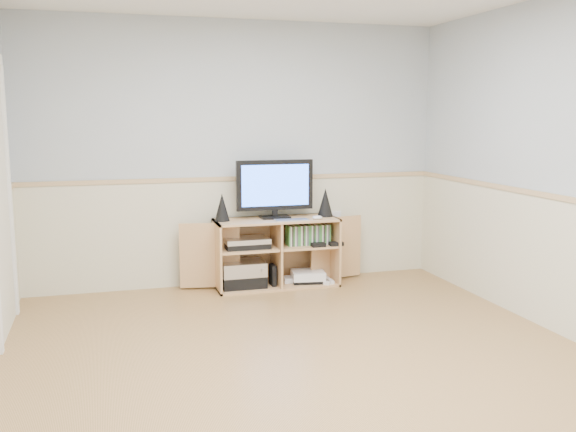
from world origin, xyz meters
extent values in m
cube|color=tan|center=(0.00, 0.00, -0.01)|extent=(4.00, 4.50, 0.02)
cube|color=#A1AAAF|center=(0.00, 2.26, 1.25)|extent=(4.00, 0.02, 2.50)
cube|color=#A1AAAF|center=(0.00, -2.26, 1.25)|extent=(4.00, 0.02, 2.50)
cube|color=beige|center=(0.00, 2.24, 0.50)|extent=(4.00, 0.01, 1.00)
cube|color=tan|center=(0.00, 2.23, 1.02)|extent=(4.00, 0.02, 0.04)
cube|color=tan|center=(0.32, 2.00, 0.01)|extent=(1.16, 0.44, 0.02)
cube|color=tan|center=(0.32, 2.00, 0.64)|extent=(1.16, 0.44, 0.02)
cube|color=tan|center=(-0.25, 2.00, 0.33)|extent=(0.02, 0.44, 0.65)
cube|color=tan|center=(0.89, 2.00, 0.33)|extent=(0.02, 0.44, 0.65)
cube|color=tan|center=(0.32, 2.21, 0.33)|extent=(1.16, 0.02, 0.65)
cube|color=tan|center=(0.32, 2.00, 0.33)|extent=(0.02, 0.42, 0.61)
cube|color=tan|center=(0.03, 2.00, 0.38)|extent=(0.55, 0.40, 0.02)
cube|color=tan|center=(0.61, 2.00, 0.38)|extent=(0.55, 0.40, 0.02)
cube|color=tan|center=(-0.30, 2.06, 0.33)|extent=(0.56, 0.12, 0.61)
cube|color=tan|center=(0.95, 2.06, 0.33)|extent=(0.56, 0.12, 0.61)
cube|color=black|center=(0.32, 2.05, 0.66)|extent=(0.28, 0.18, 0.02)
cube|color=black|center=(0.32, 2.05, 0.70)|extent=(0.05, 0.04, 0.06)
cube|color=black|center=(0.32, 2.05, 0.97)|extent=(0.74, 0.05, 0.47)
cube|color=blue|center=(0.32, 2.02, 0.97)|extent=(0.65, 0.01, 0.39)
cone|color=black|center=(-0.19, 2.02, 0.78)|extent=(0.14, 0.14, 0.26)
cone|color=black|center=(0.82, 2.02, 0.79)|extent=(0.15, 0.15, 0.27)
cube|color=silver|center=(0.44, 1.86, 0.66)|extent=(0.32, 0.14, 0.01)
ellipsoid|color=white|center=(0.69, 1.86, 0.67)|extent=(0.10, 0.07, 0.04)
cube|color=black|center=(-0.01, 2.00, 0.07)|extent=(0.41, 0.31, 0.11)
cube|color=silver|center=(-0.01, 2.00, 0.20)|extent=(0.41, 0.31, 0.13)
cube|color=black|center=(0.03, 2.00, 0.42)|extent=(0.41, 0.29, 0.05)
cube|color=silver|center=(0.03, 2.00, 0.46)|extent=(0.41, 0.29, 0.05)
cube|color=black|center=(0.27, 1.95, 0.12)|extent=(0.04, 0.14, 0.20)
cube|color=white|center=(0.51, 2.03, 0.04)|extent=(0.23, 0.19, 0.05)
cube|color=black|center=(0.63, 1.98, 0.04)|extent=(0.33, 0.28, 0.03)
cube|color=white|center=(0.63, 1.98, 0.09)|extent=(0.35, 0.30, 0.08)
cube|color=white|center=(0.83, 1.90, 0.04)|extent=(0.04, 0.14, 0.03)
cube|color=white|center=(0.81, 2.06, 0.04)|extent=(0.09, 0.15, 0.03)
cube|color=#3F8C3F|center=(0.63, 1.98, 0.48)|extent=(0.42, 0.13, 0.19)
cube|color=white|center=(1.00, 2.23, 0.60)|extent=(0.12, 0.03, 0.12)
camera|label=1|loc=(-1.24, -3.76, 1.62)|focal=40.00mm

